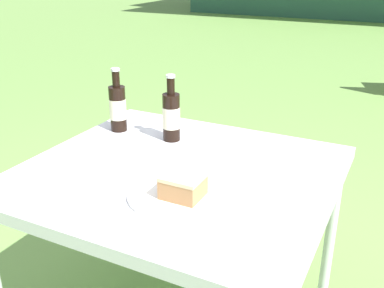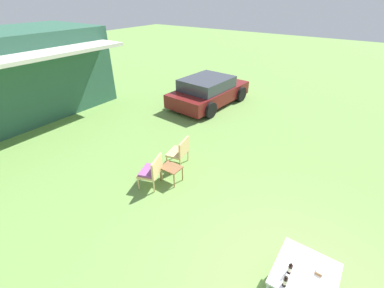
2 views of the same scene
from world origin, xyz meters
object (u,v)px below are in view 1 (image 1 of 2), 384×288
object	(u,v)px
cola_bottle_near	(171,116)
cake_on_plate	(178,190)
patio_table	(178,185)
cola_bottle_far	(118,107)

from	to	relation	value
cola_bottle_near	cake_on_plate	bearing A→B (deg)	-58.62
patio_table	cola_bottle_near	distance (m)	0.30
cake_on_plate	cola_bottle_near	world-z (taller)	cola_bottle_near
patio_table	cola_bottle_far	world-z (taller)	cola_bottle_far
patio_table	cola_bottle_far	distance (m)	0.45
cola_bottle_near	cola_bottle_far	world-z (taller)	same
cake_on_plate	cola_bottle_far	xyz separation A→B (m)	(-0.46, 0.37, 0.07)
cake_on_plate	cola_bottle_far	size ratio (longest dim) A/B	1.05
patio_table	cola_bottle_near	size ratio (longest dim) A/B	3.93
cola_bottle_far	cola_bottle_near	bearing A→B (deg)	1.20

